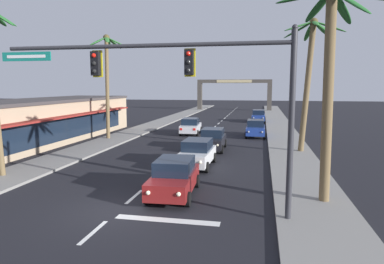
# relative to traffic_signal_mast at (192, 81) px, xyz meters

# --- Properties ---
(ground_plane) EXTENTS (220.00, 220.00, 0.00)m
(ground_plane) POSITION_rel_traffic_signal_mast_xyz_m (-2.99, -0.13, -5.18)
(ground_plane) COLOR black
(sidewalk_right) EXTENTS (3.20, 110.00, 0.14)m
(sidewalk_right) POSITION_rel_traffic_signal_mast_xyz_m (4.81, 19.87, -5.11)
(sidewalk_right) COLOR gray
(sidewalk_right) RESTS_ON ground
(sidewalk_left) EXTENTS (3.20, 110.00, 0.14)m
(sidewalk_left) POSITION_rel_traffic_signal_mast_xyz_m (-10.79, 19.87, -5.11)
(sidewalk_left) COLOR gray
(sidewalk_left) RESTS_ON ground
(lane_markings) EXTENTS (4.28, 89.19, 0.01)m
(lane_markings) POSITION_rel_traffic_signal_mast_xyz_m (-2.57, 20.41, -5.17)
(lane_markings) COLOR silver
(lane_markings) RESTS_ON ground
(traffic_signal_mast) EXTENTS (11.68, 0.41, 7.10)m
(traffic_signal_mast) POSITION_rel_traffic_signal_mast_xyz_m (0.00, 0.00, 0.00)
(traffic_signal_mast) COLOR #2D2D33
(traffic_signal_mast) RESTS_ON ground
(sedan_lead_at_stop_bar) EXTENTS (2.11, 4.51, 1.68)m
(sedan_lead_at_stop_bar) POSITION_rel_traffic_signal_mast_xyz_m (-1.27, 2.28, -4.33)
(sedan_lead_at_stop_bar) COLOR maroon
(sedan_lead_at_stop_bar) RESTS_ON ground
(sedan_third_in_queue) EXTENTS (2.01, 4.48, 1.68)m
(sedan_third_in_queue) POSITION_rel_traffic_signal_mast_xyz_m (-1.29, 8.15, -4.33)
(sedan_third_in_queue) COLOR silver
(sedan_third_in_queue) RESTS_ON ground
(sedan_fifth_in_queue) EXTENTS (2.01, 4.47, 1.68)m
(sedan_fifth_in_queue) POSITION_rel_traffic_signal_mast_xyz_m (-1.12, 14.01, -4.33)
(sedan_fifth_in_queue) COLOR black
(sedan_fifth_in_queue) RESTS_ON ground
(sedan_oncoming_far) EXTENTS (2.15, 4.52, 1.68)m
(sedan_oncoming_far) POSITION_rel_traffic_signal_mast_xyz_m (-4.60, 22.45, -4.33)
(sedan_oncoming_far) COLOR silver
(sedan_oncoming_far) RESTS_ON ground
(sedan_parked_nearest_kerb) EXTENTS (1.97, 4.46, 1.68)m
(sedan_parked_nearest_kerb) POSITION_rel_traffic_signal_mast_xyz_m (2.06, 21.93, -4.33)
(sedan_parked_nearest_kerb) COLOR navy
(sedan_parked_nearest_kerb) RESTS_ON ground
(sedan_parked_mid_kerb) EXTENTS (1.96, 4.46, 1.68)m
(sedan_parked_mid_kerb) POSITION_rel_traffic_signal_mast_xyz_m (2.20, 36.52, -4.33)
(sedan_parked_mid_kerb) COLOR navy
(sedan_parked_mid_kerb) RESTS_ON ground
(palm_left_second) EXTENTS (3.69, 3.67, 9.62)m
(palm_left_second) POSITION_rel_traffic_signal_mast_xyz_m (-11.39, 17.40, 1.48)
(palm_left_second) COLOR brown
(palm_left_second) RESTS_ON ground
(palm_right_nearest) EXTENTS (4.42, 3.99, 9.01)m
(palm_right_nearest) POSITION_rel_traffic_signal_mast_xyz_m (5.24, 2.41, 0.72)
(palm_right_nearest) COLOR brown
(palm_right_nearest) RESTS_ON ground
(palm_right_second) EXTENTS (4.43, 4.41, 9.83)m
(palm_right_second) POSITION_rel_traffic_signal_mast_xyz_m (5.94, 14.12, 1.37)
(palm_right_second) COLOR brown
(palm_right_second) RESTS_ON ground
(storefront_strip_left) EXTENTS (7.46, 26.10, 3.81)m
(storefront_strip_left) POSITION_rel_traffic_signal_mast_xyz_m (-16.79, 14.39, -3.27)
(storefront_strip_left) COLOR tan
(storefront_strip_left) RESTS_ON ground
(town_gateway_arch) EXTENTS (15.10, 0.90, 6.29)m
(town_gateway_arch) POSITION_rel_traffic_signal_mast_xyz_m (-2.99, 59.01, -1.05)
(town_gateway_arch) COLOR #423D38
(town_gateway_arch) RESTS_ON ground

